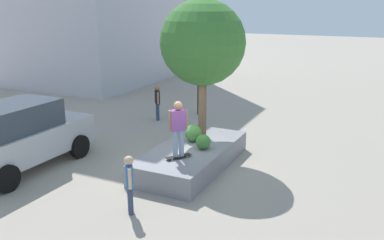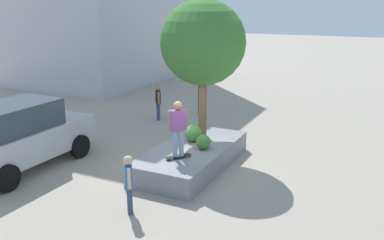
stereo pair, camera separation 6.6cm
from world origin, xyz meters
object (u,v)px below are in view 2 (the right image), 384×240
skateboarder (178,125)px  bystander_watching (129,180)px  passerby_with_bag (158,100)px  traffic_light_corner (199,54)px  skateboard (178,156)px  sedan_parked (20,135)px  planter_ledge (192,157)px  plaza_tree (203,43)px

skateboarder → bystander_watching: bearing=176.6°
passerby_with_bag → bystander_watching: size_ratio=1.04×
traffic_light_corner → passerby_with_bag: traffic_light_corner is taller
skateboard → sedan_parked: sedan_parked is taller
planter_ledge → traffic_light_corner: (6.00, 2.55, 2.54)m
skateboarder → sedan_parked: skateboarder is taller
planter_ledge → bystander_watching: bearing=178.9°
planter_ledge → bystander_watching: (-3.43, 0.07, 0.55)m
skateboarder → bystander_watching: (-2.36, 0.14, -0.82)m
skateboard → traffic_light_corner: traffic_light_corner is taller
skateboard → skateboarder: size_ratio=0.46×
skateboarder → sedan_parked: (-1.40, 4.89, -0.60)m
plaza_tree → planter_ledge: bearing=-171.4°
plaza_tree → skateboarder: bearing=-173.6°
planter_ledge → plaza_tree: plaza_tree is taller
bystander_watching → plaza_tree: bearing=1.4°
skateboard → bystander_watching: size_ratio=0.51×
planter_ledge → sedan_parked: sedan_parked is taller
plaza_tree → skateboarder: 3.13m
sedan_parked → passerby_with_bag: (6.79, -1.02, -0.18)m
planter_ledge → sedan_parked: (-2.48, 4.82, 0.77)m
planter_ledge → sedan_parked: 5.47m
traffic_light_corner → bystander_watching: 9.95m
skateboarder → sedan_parked: 5.13m
sedan_parked → planter_ledge: bearing=-62.8°
skateboard → sedan_parked: size_ratio=0.17×
skateboarder → traffic_light_corner: size_ratio=0.40×
skateboard → passerby_with_bag: (5.39, 3.88, 0.20)m
traffic_light_corner → passerby_with_bag: 2.87m
planter_ledge → skateboarder: size_ratio=2.76×
plaza_tree → bystander_watching: size_ratio=3.02×
skateboard → planter_ledge: bearing=3.8°
planter_ledge → skateboard: 1.15m
planter_ledge → bystander_watching: size_ratio=3.01×
planter_ledge → passerby_with_bag: 5.78m
skateboarder → passerby_with_bag: skateboarder is taller
planter_ledge → skateboarder: bearing=-176.2°
traffic_light_corner → bystander_watching: bearing=-165.2°
skateboarder → bystander_watching: skateboarder is taller
planter_ledge → skateboarder: (-1.07, -0.07, 1.37)m
planter_ledge → skateboard: (-1.07, -0.07, 0.39)m
sedan_parked → skateboard: bearing=-74.0°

